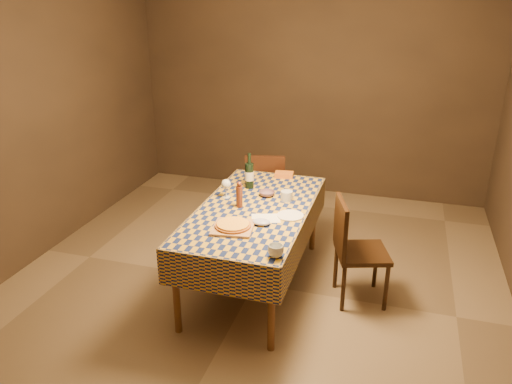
# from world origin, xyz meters

# --- Properties ---
(room) EXTENTS (5.00, 5.10, 2.70)m
(room) POSITION_xyz_m (0.00, 0.00, 1.35)
(room) COLOR brown
(room) RESTS_ON ground
(dining_table) EXTENTS (0.94, 1.84, 0.77)m
(dining_table) POSITION_xyz_m (0.00, 0.00, 0.69)
(dining_table) COLOR brown
(dining_table) RESTS_ON ground
(cutting_board) EXTENTS (0.36, 0.36, 0.02)m
(cutting_board) POSITION_xyz_m (-0.04, -0.44, 0.78)
(cutting_board) COLOR #A8794F
(cutting_board) RESTS_ON dining_table
(pizza) EXTENTS (0.29, 0.29, 0.03)m
(pizza) POSITION_xyz_m (-0.04, -0.44, 0.80)
(pizza) COLOR #A0541A
(pizza) RESTS_ON cutting_board
(pepper_mill) EXTENTS (0.07, 0.07, 0.23)m
(pepper_mill) POSITION_xyz_m (-0.13, -0.01, 0.88)
(pepper_mill) COLOR #532313
(pepper_mill) RESTS_ON dining_table
(bowl) EXTENTS (0.15, 0.15, 0.05)m
(bowl) POSITION_xyz_m (0.03, 0.29, 0.79)
(bowl) COLOR #684A57
(bowl) RESTS_ON dining_table
(wine_glass) EXTENTS (0.09, 0.09, 0.17)m
(wine_glass) POSITION_xyz_m (-0.31, 0.16, 0.89)
(wine_glass) COLOR silver
(wine_glass) RESTS_ON dining_table
(wine_bottle) EXTENTS (0.09, 0.09, 0.34)m
(wine_bottle) POSITION_xyz_m (-0.19, 0.45, 0.90)
(wine_bottle) COLOR black
(wine_bottle) RESTS_ON dining_table
(deli_tub) EXTENTS (0.13, 0.13, 0.09)m
(deli_tub) POSITION_xyz_m (0.23, 0.25, 0.81)
(deli_tub) COLOR #B9BFC0
(deli_tub) RESTS_ON dining_table
(takeout_container) EXTENTS (0.20, 0.15, 0.05)m
(takeout_container) POSITION_xyz_m (0.06, 0.84, 0.79)
(takeout_container) COLOR #C16119
(takeout_container) RESTS_ON dining_table
(white_plate) EXTENTS (0.24, 0.24, 0.01)m
(white_plate) POSITION_xyz_m (0.34, -0.08, 0.78)
(white_plate) COLOR white
(white_plate) RESTS_ON dining_table
(tumbler) EXTENTS (0.12, 0.12, 0.09)m
(tumbler) POSITION_xyz_m (0.39, -0.77, 0.81)
(tumbler) COLOR silver
(tumbler) RESTS_ON dining_table
(flour_patch) EXTENTS (0.28, 0.24, 0.00)m
(flour_patch) POSITION_xyz_m (0.15, -0.18, 0.77)
(flour_patch) COLOR white
(flour_patch) RESTS_ON dining_table
(flour_bag) EXTENTS (0.16, 0.13, 0.04)m
(flour_bag) POSITION_xyz_m (0.15, -0.30, 0.79)
(flour_bag) COLOR #A5ABD4
(flour_bag) RESTS_ON dining_table
(chair_far) EXTENTS (0.51, 0.51, 0.93)m
(chair_far) POSITION_xyz_m (-0.20, 1.08, 0.52)
(chair_far) COLOR black
(chair_far) RESTS_ON ground
(chair_right) EXTENTS (0.54, 0.53, 0.93)m
(chair_right) POSITION_xyz_m (0.86, 0.02, 0.52)
(chair_right) COLOR black
(chair_right) RESTS_ON ground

